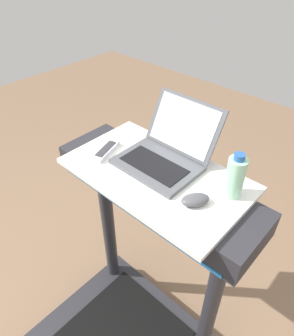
# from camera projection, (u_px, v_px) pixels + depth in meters

# --- Properties ---
(desk_board) EXTENTS (0.72, 0.42, 0.02)m
(desk_board) POSITION_uv_depth(u_px,v_px,m) (156.00, 174.00, 1.20)
(desk_board) COLOR white
(desk_board) RESTS_ON treadmill_base
(laptop) EXTENTS (0.32, 0.33, 0.22)m
(laptop) POSITION_uv_depth(u_px,v_px,m) (166.00, 152.00, 1.23)
(laptop) COLOR #515459
(laptop) RESTS_ON desk_board
(computer_mouse) EXTENTS (0.10, 0.12, 0.03)m
(computer_mouse) POSITION_uv_depth(u_px,v_px,m) (195.00, 200.00, 1.05)
(computer_mouse) COLOR #4C4C51
(computer_mouse) RESTS_ON desk_board
(water_bottle) EXTENTS (0.07, 0.07, 0.17)m
(water_bottle) POSITION_uv_depth(u_px,v_px,m) (235.00, 177.00, 1.05)
(water_bottle) COLOR #9EDBB2
(water_bottle) RESTS_ON desk_board
(tv_remote) EXTENTS (0.09, 0.17, 0.02)m
(tv_remote) POSITION_uv_depth(u_px,v_px,m) (106.00, 151.00, 1.29)
(tv_remote) COLOR silver
(tv_remote) RESTS_ON desk_board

